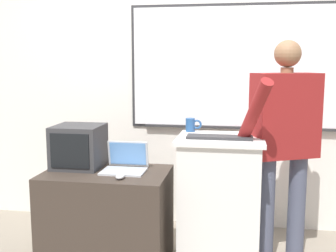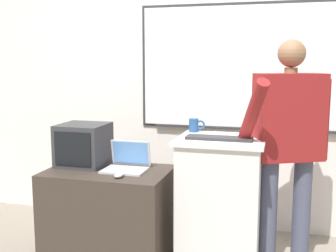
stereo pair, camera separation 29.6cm
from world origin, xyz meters
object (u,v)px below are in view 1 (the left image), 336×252
at_px(lectern_podium, 219,202).
at_px(wireless_keyboard, 220,137).
at_px(laptop, 126,163).
at_px(crt_monitor, 79,146).
at_px(coffee_mug, 191,125).
at_px(side_desk, 107,218).
at_px(computer_mouse_by_laptop, 120,176).
at_px(person_presenter, 284,137).

height_order(lectern_podium, wireless_keyboard, wireless_keyboard).
bearing_deg(laptop, lectern_podium, 3.62).
bearing_deg(crt_monitor, coffee_mug, 13.88).
relative_size(side_desk, wireless_keyboard, 1.98).
bearing_deg(laptop, coffee_mug, 27.95).
relative_size(wireless_keyboard, computer_mouse_by_laptop, 4.56).
bearing_deg(wireless_keyboard, crt_monitor, 176.81).
bearing_deg(laptop, computer_mouse_by_laptop, -84.06).
relative_size(person_presenter, coffee_mug, 13.35).
height_order(crt_monitor, coffee_mug, coffee_mug).
bearing_deg(crt_monitor, person_presenter, 5.14).
height_order(side_desk, laptop, laptop).
distance_m(laptop, wireless_keyboard, 0.72).
bearing_deg(side_desk, computer_mouse_by_laptop, -47.25).
bearing_deg(laptop, crt_monitor, 174.40).
distance_m(lectern_podium, person_presenter, 0.67).
height_order(lectern_podium, person_presenter, person_presenter).
height_order(side_desk, wireless_keyboard, wireless_keyboard).
xyz_separation_m(computer_mouse_by_laptop, coffee_mug, (0.43, 0.47, 0.30)).
height_order(laptop, coffee_mug, coffee_mug).
bearing_deg(person_presenter, lectern_podium, 170.83).
height_order(laptop, computer_mouse_by_laptop, laptop).
height_order(lectern_podium, crt_monitor, crt_monitor).
bearing_deg(wireless_keyboard, computer_mouse_by_laptop, -162.73).
relative_size(wireless_keyboard, crt_monitor, 1.28).
relative_size(person_presenter, wireless_keyboard, 3.62).
bearing_deg(side_desk, crt_monitor, 158.08).
xyz_separation_m(side_desk, coffee_mug, (0.59, 0.30, 0.67)).
xyz_separation_m(side_desk, laptop, (0.13, 0.06, 0.41)).
relative_size(laptop, wireless_keyboard, 0.69).
bearing_deg(laptop, side_desk, -154.61).
distance_m(person_presenter, laptop, 1.17).
distance_m(side_desk, coffee_mug, 0.94).
xyz_separation_m(person_presenter, crt_monitor, (-1.52, -0.14, -0.10)).
distance_m(side_desk, wireless_keyboard, 1.03).
xyz_separation_m(person_presenter, laptop, (-1.14, -0.17, -0.20)).
relative_size(lectern_podium, crt_monitor, 2.72).
relative_size(lectern_podium, wireless_keyboard, 2.12).
bearing_deg(computer_mouse_by_laptop, laptop, 95.94).
distance_m(lectern_podium, side_desk, 0.84).
bearing_deg(side_desk, coffee_mug, 27.39).
bearing_deg(person_presenter, crt_monitor, 160.01).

